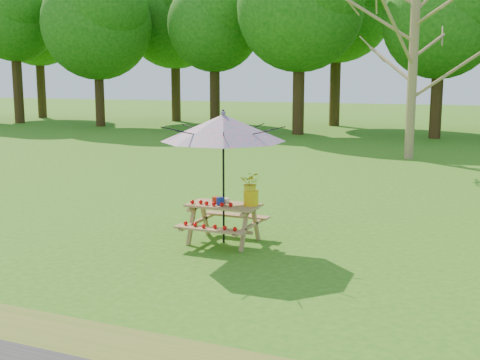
% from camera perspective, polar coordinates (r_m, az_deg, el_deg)
% --- Properties ---
extents(picnic_table, '(1.20, 1.32, 0.67)m').
position_cam_1_polar(picnic_table, '(10.18, -1.57, -4.19)').
color(picnic_table, '#A27049').
rests_on(picnic_table, ground).
extents(patio_umbrella, '(2.67, 2.67, 2.25)m').
position_cam_1_polar(patio_umbrella, '(9.92, -1.60, 4.95)').
color(patio_umbrella, black).
rests_on(patio_umbrella, ground).
extents(produce_bins, '(0.27, 0.37, 0.13)m').
position_cam_1_polar(produce_bins, '(10.14, -1.87, -1.96)').
color(produce_bins, '#B6290E').
rests_on(produce_bins, picnic_table).
extents(tomatoes_row, '(0.77, 0.13, 0.07)m').
position_cam_1_polar(tomatoes_row, '(10.01, -2.78, -2.22)').
color(tomatoes_row, red).
rests_on(tomatoes_row, picnic_table).
extents(flower_bucket, '(0.38, 0.35, 0.56)m').
position_cam_1_polar(flower_bucket, '(9.95, 1.06, -0.71)').
color(flower_bucket, yellow).
rests_on(flower_bucket, picnic_table).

